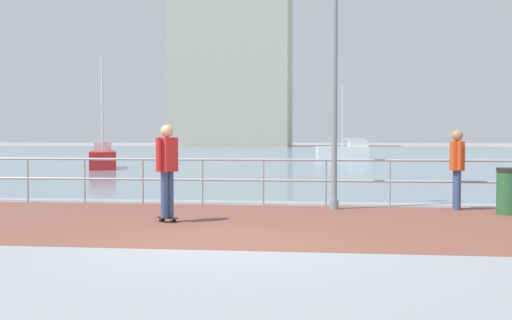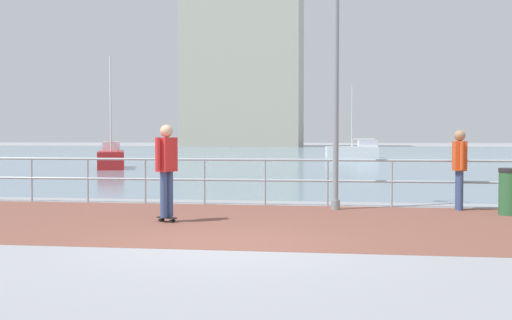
{
  "view_description": "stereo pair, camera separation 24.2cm",
  "coord_description": "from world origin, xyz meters",
  "views": [
    {
      "loc": [
        1.56,
        -8.96,
        1.55
      ],
      "look_at": [
        0.09,
        3.12,
        1.1
      ],
      "focal_mm": 44.47,
      "sensor_mm": 36.0,
      "label": 1
    },
    {
      "loc": [
        1.8,
        -8.93,
        1.55
      ],
      "look_at": [
        0.09,
        3.12,
        1.1
      ],
      "focal_mm": 44.47,
      "sensor_mm": 36.0,
      "label": 2
    }
  ],
  "objects": [
    {
      "name": "ground",
      "position": [
        0.0,
        40.0,
        0.0
      ],
      "size": [
        220.0,
        220.0,
        0.0
      ],
      "primitive_type": "plane",
      "color": "gray"
    },
    {
      "name": "brick_paving",
      "position": [
        0.0,
        2.34,
        0.0
      ],
      "size": [
        28.0,
        5.72,
        0.01
      ],
      "primitive_type": "cube",
      "color": "brown",
      "rests_on": "ground"
    },
    {
      "name": "harbor_water",
      "position": [
        0.0,
        50.2,
        0.0
      ],
      "size": [
        180.0,
        88.0,
        0.0
      ],
      "primitive_type": "cube",
      "color": "#6B899E",
      "rests_on": "ground"
    },
    {
      "name": "waterfront_railing",
      "position": [
        -0.0,
        5.2,
        0.73
      ],
      "size": [
        25.25,
        0.06,
        1.06
      ],
      "color": "#9EADB7",
      "rests_on": "ground"
    },
    {
      "name": "lamppost",
      "position": [
        1.55,
        4.75,
        3.07
      ],
      "size": [
        0.42,
        0.8,
        5.55
      ],
      "color": "gray",
      "rests_on": "ground"
    },
    {
      "name": "skateboarder",
      "position": [
        -1.41,
        2.16,
        1.06
      ],
      "size": [
        0.41,
        0.54,
        1.77
      ],
      "color": "black",
      "rests_on": "ground"
    },
    {
      "name": "bystander",
      "position": [
        4.17,
        4.85,
        0.99
      ],
      "size": [
        0.26,
        0.55,
        1.69
      ],
      "color": "#384C7A",
      "rests_on": "ground"
    },
    {
      "name": "trash_bin",
      "position": [
        5.02,
        4.11,
        0.47
      ],
      "size": [
        0.46,
        0.46,
        0.93
      ],
      "color": "#2D6638",
      "rests_on": "ground"
    },
    {
      "name": "sailboat_blue",
      "position": [
        2.4,
        38.59,
        0.51
      ],
      "size": [
        3.96,
        1.73,
        5.38
      ],
      "color": "white",
      "rests_on": "ground"
    },
    {
      "name": "sailboat_teal",
      "position": [
        -9.6,
        20.79,
        0.52
      ],
      "size": [
        2.49,
        4.09,
        5.49
      ],
      "color": "#B21E1E",
      "rests_on": "ground"
    },
    {
      "name": "tower_slate",
      "position": [
        -13.95,
        88.54,
        16.16
      ],
      "size": [
        17.89,
        11.49,
        33.97
      ],
      "color": "#B2AD99",
      "rests_on": "ground"
    }
  ]
}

